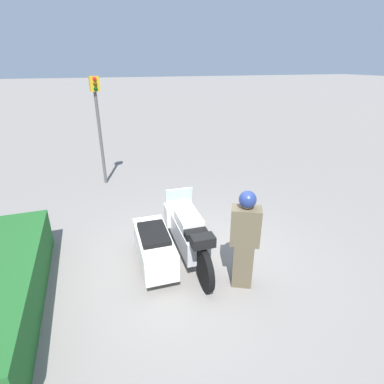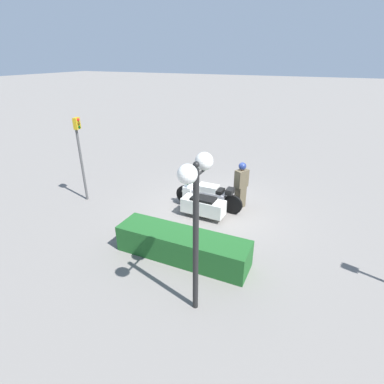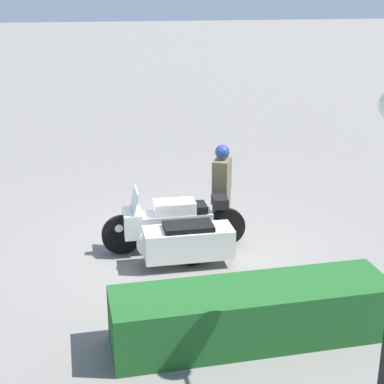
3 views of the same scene
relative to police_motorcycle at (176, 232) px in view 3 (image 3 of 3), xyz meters
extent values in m
plane|color=slate|center=(-0.26, -0.35, -0.48)|extent=(160.00, 160.00, 0.00)
cylinder|color=black|center=(0.89, -0.38, -0.13)|extent=(0.71, 0.12, 0.71)
cylinder|color=black|center=(-0.99, -0.33, -0.13)|extent=(0.71, 0.12, 0.71)
cylinder|color=black|center=(-0.21, 0.34, -0.21)|extent=(0.56, 0.12, 0.55)
cube|color=#B7B7BC|center=(-0.05, -0.35, -0.01)|extent=(1.34, 0.47, 0.45)
cube|color=silver|center=(-0.05, -0.35, 0.32)|extent=(0.73, 0.43, 0.24)
cube|color=black|center=(-0.35, -0.35, 0.30)|extent=(0.54, 0.42, 0.12)
cube|color=silver|center=(0.70, -0.38, 0.08)|extent=(0.34, 0.58, 0.44)
cube|color=silver|center=(0.65, -0.38, 0.50)|extent=(0.13, 0.56, 0.40)
sphere|color=white|center=(0.94, -0.38, 0.01)|extent=(0.18, 0.18, 0.18)
cube|color=silver|center=(-0.15, 0.34, -0.07)|extent=(1.51, 0.62, 0.50)
sphere|color=silver|center=(0.49, 0.32, -0.04)|extent=(0.47, 0.48, 0.47)
cube|color=black|center=(-0.15, 0.34, 0.22)|extent=(0.84, 0.51, 0.09)
cube|color=black|center=(-0.87, -0.33, 0.37)|extent=(0.25, 0.39, 0.18)
cube|color=brown|center=(-1.08, -0.97, -0.08)|extent=(0.40, 0.42, 0.80)
cube|color=brown|center=(-1.08, -0.97, 0.64)|extent=(0.47, 0.55, 0.64)
sphere|color=tan|center=(-1.08, -0.97, 1.07)|extent=(0.22, 0.22, 0.22)
sphere|color=navy|center=(-1.08, -0.97, 1.11)|extent=(0.27, 0.27, 0.27)
cube|color=#1E5623|center=(-0.50, 2.69, -0.10)|extent=(3.72, 0.96, 0.76)
camera|label=1|loc=(-4.72, 1.16, 3.03)|focal=28.00mm
camera|label=2|loc=(-3.59, 8.81, 4.66)|focal=28.00mm
camera|label=3|loc=(1.75, 9.16, 3.95)|focal=55.00mm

